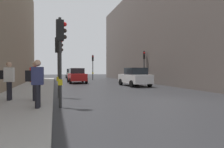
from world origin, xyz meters
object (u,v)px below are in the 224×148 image
traffic_light_near_left (61,46)px  car_white_compact (135,77)px  car_silver_hatchback (71,73)px  car_red_sedan (77,76)px  pedestrian_with_grey_backpack (36,81)px  traffic_light_mid_street (144,61)px  pedestrian_in_red_jacket (35,79)px  pedestrian_with_black_backpack (8,79)px  traffic_light_far_median (93,63)px  traffic_light_near_right (59,55)px  car_green_estate (74,74)px

traffic_light_near_left → car_white_compact: 11.70m
car_white_compact → car_silver_hatchback: (-4.34, 20.72, 0.00)m
car_red_sedan → pedestrian_with_grey_backpack: bearing=-101.5°
traffic_light_mid_street → pedestrian_in_red_jacket: bearing=-133.7°
pedestrian_with_black_backpack → car_white_compact: bearing=38.2°
traffic_light_far_median → traffic_light_near_left: bearing=-104.3°
car_white_compact → pedestrian_with_grey_backpack: pedestrian_with_grey_backpack is taller
traffic_light_far_median → pedestrian_with_black_backpack: 21.28m
car_red_sedan → traffic_light_near_right: bearing=-100.8°
traffic_light_mid_street → pedestrian_with_black_backpack: (-12.18, -11.04, -1.47)m
traffic_light_mid_street → traffic_light_near_left: traffic_light_mid_street is taller
traffic_light_mid_street → pedestrian_with_grey_backpack: 17.21m
traffic_light_near_right → car_red_sedan: (2.31, 12.16, -1.51)m
traffic_light_near_right → traffic_light_near_left: bearing=-90.0°
traffic_light_far_median → pedestrian_in_red_jacket: size_ratio=2.19×
traffic_light_near_right → car_red_sedan: bearing=79.2°
car_green_estate → pedestrian_with_grey_backpack: (-3.81, -25.13, 0.29)m
pedestrian_with_black_backpack → traffic_light_near_left: bearing=-35.6°
car_silver_hatchback → pedestrian_with_black_backpack: 28.63m
traffic_light_mid_street → car_red_sedan: 8.16m
car_green_estate → pedestrian_with_grey_backpack: pedestrian_with_grey_backpack is taller
traffic_light_mid_street → traffic_light_near_right: 13.87m
pedestrian_with_black_backpack → pedestrian_with_grey_backpack: same height
pedestrian_in_red_jacket → traffic_light_near_left: bearing=-47.7°
car_white_compact → car_silver_hatchback: bearing=101.8°
traffic_light_near_left → car_red_sedan: 15.39m
car_red_sedan → traffic_light_near_left: bearing=-98.7°
traffic_light_mid_street → car_red_sedan: traffic_light_mid_street is taller
traffic_light_far_median → traffic_light_near_right: size_ratio=1.12×
traffic_light_near_right → car_white_compact: (7.18, 6.13, -1.51)m
car_white_compact → car_green_estate: 15.97m
pedestrian_with_grey_backpack → pedestrian_in_red_jacket: size_ratio=1.00×
traffic_light_mid_street → pedestrian_with_grey_backpack: bearing=-129.0°
traffic_light_mid_street → car_silver_hatchback: size_ratio=0.89×
car_white_compact → car_silver_hatchback: 21.17m
car_silver_hatchback → pedestrian_with_black_backpack: size_ratio=2.41×
traffic_light_far_median → car_green_estate: size_ratio=0.92×
traffic_light_near_left → pedestrian_in_red_jacket: bearing=132.3°
traffic_light_mid_street → traffic_light_near_right: traffic_light_mid_street is taller
car_white_compact → car_silver_hatchback: size_ratio=1.00×
car_red_sedan → car_white_compact: bearing=-51.1°
traffic_light_far_median → traffic_light_mid_street: bearing=-63.0°
traffic_light_mid_street → traffic_light_near_right: size_ratio=1.10×
car_white_compact → car_red_sedan: same height
traffic_light_far_median → car_white_compact: (1.73, -12.32, -1.80)m
pedestrian_with_black_backpack → pedestrian_in_red_jacket: (1.20, -0.44, -0.03)m
traffic_light_mid_street → traffic_light_near_right: (-9.90, -9.72, -0.24)m
pedestrian_with_grey_backpack → car_green_estate: bearing=81.4°
pedestrian_in_red_jacket → traffic_light_mid_street: bearing=46.3°
pedestrian_with_black_backpack → pedestrian_with_grey_backpack: (1.40, -2.28, 0.00)m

